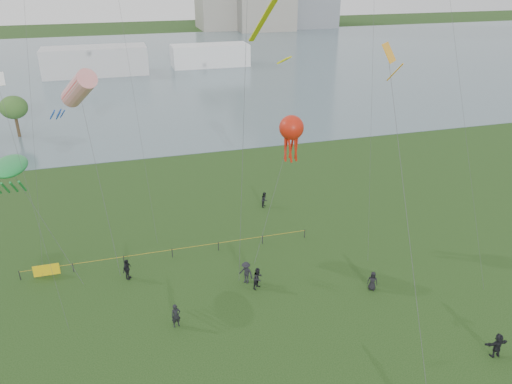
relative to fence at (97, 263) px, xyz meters
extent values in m
plane|color=black|center=(11.84, -15.81, -0.55)|extent=(400.00, 400.00, 0.00)
cube|color=slate|center=(11.84, 84.19, -0.53)|extent=(400.00, 120.00, 0.08)
cube|color=silver|center=(-0.16, 79.19, 2.45)|extent=(22.00, 8.00, 6.00)
cube|color=white|center=(25.84, 82.19, 1.95)|extent=(18.00, 7.00, 5.00)
cylinder|color=#3C2D1B|center=(-10.78, 38.09, 0.77)|extent=(0.44, 0.44, 2.66)
ellipsoid|color=#3B6528|center=(-10.78, 38.09, 3.75)|extent=(3.78, 3.78, 3.19)
cylinder|color=black|center=(-5.88, 0.00, -0.13)|extent=(0.07, 0.07, 0.85)
cylinder|color=black|center=(-1.88, 0.00, -0.13)|extent=(0.07, 0.07, 0.85)
cylinder|color=black|center=(2.12, 0.00, -0.13)|extent=(0.07, 0.07, 0.85)
cylinder|color=black|center=(6.12, 0.00, -0.13)|extent=(0.07, 0.07, 0.85)
cylinder|color=black|center=(10.12, 0.00, -0.13)|extent=(0.07, 0.07, 0.85)
cylinder|color=black|center=(14.12, 0.00, -0.13)|extent=(0.07, 0.07, 0.85)
cylinder|color=black|center=(18.12, 0.00, -0.13)|extent=(0.07, 0.07, 0.85)
cylinder|color=gold|center=(6.12, 0.00, 0.19)|extent=(24.00, 0.03, 0.03)
cube|color=#E4BB0C|center=(-3.88, 0.00, 0.00)|extent=(2.00, 0.04, 1.00)
imported|color=black|center=(11.90, -6.19, 0.33)|extent=(1.09, 1.06, 1.77)
imported|color=black|center=(11.19, -5.26, 0.37)|extent=(1.30, 1.35, 1.85)
imported|color=black|center=(2.31, -2.17, 0.32)|extent=(0.92, 1.09, 1.75)
imported|color=black|center=(20.24, -8.80, 0.22)|extent=(0.90, 0.81, 1.55)
imported|color=black|center=(24.41, -17.39, 0.31)|extent=(1.62, 0.60, 1.72)
imported|color=black|center=(5.25, -8.90, 0.33)|extent=(0.72, 0.55, 1.76)
imported|color=black|center=(16.46, 7.08, 0.24)|extent=(0.91, 0.97, 1.58)
cylinder|color=#3F3F42|center=(11.72, -2.79, 10.54)|extent=(2.06, 4.21, 22.19)
cube|color=yellow|center=(12.73, -4.91, 19.23)|extent=(0.36, 6.98, 4.09)
cube|color=yellow|center=(12.73, -8.71, 17.13)|extent=(0.95, 0.95, 0.42)
cylinder|color=#3F3F42|center=(1.04, 1.46, 6.35)|extent=(1.44, 6.20, 13.82)
cylinder|color=red|center=(0.34, 4.54, 13.26)|extent=(3.46, 4.95, 3.65)
cylinder|color=#1A42BA|center=(-1.06, 3.34, 11.66)|extent=(0.60, 1.13, 0.88)
cylinder|color=#1A42BA|center=(-1.34, 3.72, 11.66)|extent=(0.60, 1.13, 0.88)
cylinder|color=#1A42BA|center=(-1.79, 3.58, 11.66)|extent=(0.60, 1.13, 0.88)
cylinder|color=#1A42BA|center=(-1.79, 3.11, 11.66)|extent=(0.60, 1.13, 0.88)
cylinder|color=#1A42BA|center=(-1.34, 2.96, 11.66)|extent=(0.60, 1.13, 0.88)
cylinder|color=#3F3F42|center=(-2.97, -0.93, 4.23)|extent=(3.82, 2.16, 9.57)
ellipsoid|color=#188635|center=(-4.86, 0.14, 9.01)|extent=(2.43, 4.37, 0.85)
cylinder|color=#188635|center=(-5.11, -1.46, 8.01)|extent=(0.16, 1.79, 1.54)
cylinder|color=#188635|center=(-4.56, -1.46, 8.01)|extent=(0.16, 1.79, 1.54)
cylinder|color=#188635|center=(-4.01, -1.46, 8.01)|extent=(0.16, 1.79, 1.54)
cylinder|color=#3F3F42|center=(14.67, -1.08, 4.62)|extent=(4.27, 3.64, 10.36)
sphere|color=red|center=(16.79, 0.72, 9.79)|extent=(2.07, 2.07, 2.07)
cylinder|color=red|center=(17.29, 0.72, 8.19)|extent=(0.18, 0.54, 2.60)
cylinder|color=red|center=(17.04, 1.16, 8.19)|extent=(0.49, 0.36, 2.61)
cylinder|color=red|center=(16.54, 1.16, 8.19)|extent=(0.49, 0.36, 2.61)
cylinder|color=red|center=(16.29, 0.72, 8.19)|extent=(0.18, 0.54, 2.60)
cylinder|color=red|center=(16.54, 0.29, 8.19)|extent=(0.49, 0.36, 2.61)
cylinder|color=red|center=(17.04, 0.29, 8.19)|extent=(0.49, 0.36, 2.61)
cylinder|color=#3F3F42|center=(18.03, -15.59, 8.41)|extent=(2.26, 12.44, 17.94)
cube|color=#FC9D16|center=(19.15, -9.39, 17.37)|extent=(1.35, 1.35, 1.10)
cylinder|color=#FC9D16|center=(19.15, -10.29, 16.37)|extent=(0.08, 1.58, 1.35)
camera|label=1|loc=(2.96, -36.69, 22.42)|focal=35.00mm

